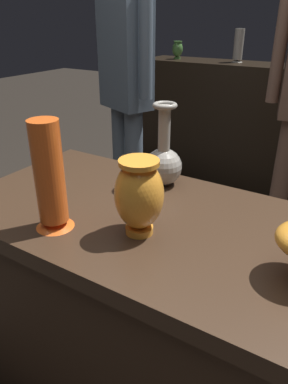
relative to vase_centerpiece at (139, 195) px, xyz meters
name	(u,v)px	position (x,y,z in m)	size (l,w,h in m)	color
display_plinth	(148,315)	(-0.03, 0.09, -0.51)	(1.20, 0.64, 0.80)	#382619
vase_centerpiece	(139,195)	(0.00, 0.00, 0.00)	(0.13, 0.13, 0.21)	orange
vase_tall_behind	(50,179)	(-0.22, -0.10, 0.03)	(0.11, 0.11, 0.30)	#E55B1E
vase_right_accent	(164,161)	(-0.10, 0.31, -0.03)	(0.13, 0.13, 0.28)	gray
shelf_vase_far_left	(177,49)	(-1.07, 2.28, 0.15)	(0.09, 0.09, 0.14)	#477A38
shelf_vase_left	(238,46)	(-0.55, 2.32, 0.19)	(0.09, 0.09, 0.25)	gray
visitor_near_left	(126,79)	(-0.78, 1.08, 0.09)	(0.44, 0.29, 1.70)	slate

